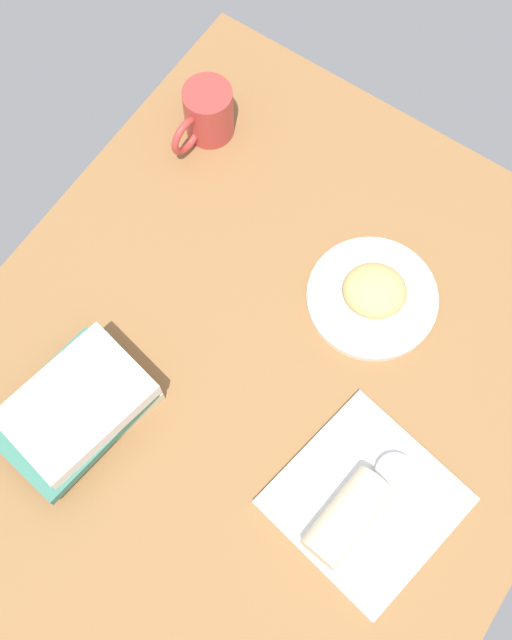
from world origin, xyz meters
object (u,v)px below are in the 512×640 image
(round_plate, at_px, (372,298))
(sauce_cup, at_px, (394,475))
(coffee_mug, at_px, (207,113))
(book_stack, at_px, (78,407))
(breakfast_wrap, at_px, (347,517))
(scone_pastry, at_px, (375,291))
(square_plate, at_px, (365,501))

(round_plate, distance_m, sauce_cup, 0.28)
(sauce_cup, distance_m, coffee_mug, 0.65)
(book_stack, height_order, coffee_mug, coffee_mug)
(breakfast_wrap, bearing_deg, sauce_cup, -98.81)
(scone_pastry, distance_m, breakfast_wrap, 0.34)
(sauce_cup, bearing_deg, scone_pastry, -142.90)
(sauce_cup, bearing_deg, round_plate, -143.02)
(scone_pastry, bearing_deg, sauce_cup, 37.10)
(round_plate, xyz_separation_m, book_stack, (0.40, -0.26, 0.04))
(book_stack, distance_m, coffee_mug, 0.52)
(square_plate, relative_size, coffee_mug, 1.69)
(round_plate, distance_m, square_plate, 0.31)
(square_plate, distance_m, sauce_cup, 0.06)
(square_plate, relative_size, breakfast_wrap, 1.72)
(scone_pastry, distance_m, square_plate, 0.31)
(scone_pastry, height_order, square_plate, scone_pastry)
(square_plate, xyz_separation_m, sauce_cup, (-0.05, 0.01, 0.02))
(square_plate, bearing_deg, round_plate, -150.44)
(scone_pastry, relative_size, square_plate, 0.43)
(square_plate, bearing_deg, sauce_cup, 164.97)
(round_plate, height_order, breakfast_wrap, breakfast_wrap)
(book_stack, relative_size, coffee_mug, 1.81)
(book_stack, bearing_deg, coffee_mug, -165.24)
(round_plate, relative_size, breakfast_wrap, 1.55)
(scone_pastry, bearing_deg, breakfast_wrap, 24.79)
(scone_pastry, relative_size, book_stack, 0.40)
(round_plate, relative_size, sauce_cup, 3.63)
(scone_pastry, bearing_deg, square_plate, 29.63)
(breakfast_wrap, bearing_deg, round_plate, -59.04)
(scone_pastry, height_order, sauce_cup, scone_pastry)
(round_plate, xyz_separation_m, scone_pastry, (0.00, 0.00, 0.03))
(round_plate, distance_m, scone_pastry, 0.03)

